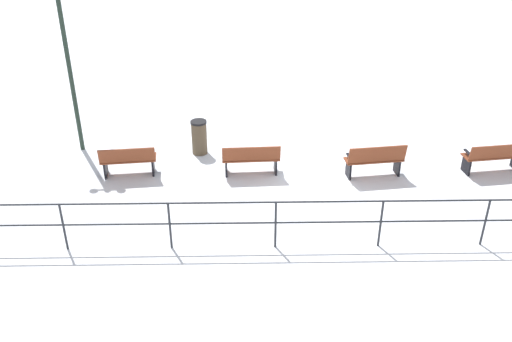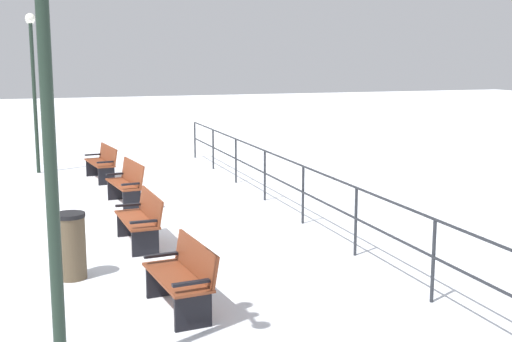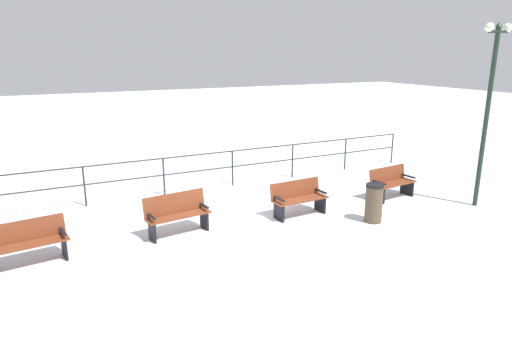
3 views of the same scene
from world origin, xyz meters
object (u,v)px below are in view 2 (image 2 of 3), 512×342
(lamppost_middle, at_px, (46,73))
(trash_bin, at_px, (71,246))
(bench_second, at_px, (127,182))
(lamppost_near, at_px, (32,60))
(bench_nearest, at_px, (102,162))
(bench_third, at_px, (141,219))
(bench_fourth, at_px, (182,276))

(lamppost_middle, relative_size, trash_bin, 4.97)
(bench_second, height_order, lamppost_middle, lamppost_middle)
(bench_second, bearing_deg, lamppost_middle, 70.47)
(lamppost_near, height_order, trash_bin, lamppost_near)
(bench_nearest, xyz_separation_m, lamppost_near, (1.59, -1.69, 2.63))
(lamppost_middle, bearing_deg, bench_third, -107.91)
(bench_fourth, relative_size, trash_bin, 1.51)
(bench_third, bearing_deg, bench_nearest, -93.16)
(bench_third, bearing_deg, bench_second, -96.64)
(lamppost_middle, distance_m, trash_bin, 4.31)
(bench_nearest, height_order, bench_third, bench_third)
(lamppost_near, bearing_deg, lamppost_middle, 90.00)
(bench_nearest, bearing_deg, bench_second, 85.99)
(bench_second, xyz_separation_m, lamppost_middle, (1.78, 8.08, 2.59))
(bench_third, distance_m, lamppost_near, 8.69)
(bench_fourth, distance_m, lamppost_near, 11.75)
(bench_nearest, height_order, lamppost_near, lamppost_near)
(bench_third, distance_m, lamppost_middle, 5.74)
(bench_second, relative_size, trash_bin, 1.59)
(lamppost_near, distance_m, trash_bin, 9.93)
(bench_nearest, xyz_separation_m, bench_fourth, (0.00, 9.65, -0.02))
(bench_second, bearing_deg, bench_nearest, -93.81)
(bench_nearest, height_order, bench_fourth, bench_nearest)
(trash_bin, bearing_deg, lamppost_middle, 84.79)
(bench_fourth, height_order, trash_bin, trash_bin)
(bench_nearest, bearing_deg, lamppost_near, -54.18)
(bench_third, distance_m, trash_bin, 1.92)
(bench_nearest, xyz_separation_m, bench_third, (0.02, 6.44, -0.01))
(bench_nearest, height_order, bench_second, bench_second)
(bench_second, height_order, bench_third, bench_second)
(lamppost_near, bearing_deg, bench_third, 100.93)
(lamppost_near, relative_size, trash_bin, 4.39)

